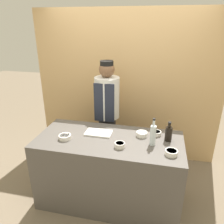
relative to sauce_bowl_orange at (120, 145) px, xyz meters
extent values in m
plane|color=#756651|center=(-0.16, 0.16, -0.93)|extent=(14.00, 14.00, 0.00)
cube|color=tan|center=(-0.16, 1.40, 0.27)|extent=(3.00, 0.18, 2.40)
cube|color=#514C47|center=(-0.16, 0.16, -0.48)|extent=(1.74, 0.80, 0.90)
cylinder|color=white|center=(0.00, 0.00, 0.00)|extent=(0.11, 0.11, 0.06)
cylinder|color=orange|center=(0.00, 0.00, 0.02)|extent=(0.09, 0.09, 0.02)
cylinder|color=white|center=(0.38, 0.37, -0.01)|extent=(0.12, 0.12, 0.05)
cylinder|color=brown|center=(0.38, 0.37, 0.01)|extent=(0.10, 0.10, 0.02)
cylinder|color=white|center=(0.21, 0.31, 0.00)|extent=(0.13, 0.13, 0.06)
cylinder|color=#703384|center=(0.21, 0.31, 0.02)|extent=(0.11, 0.11, 0.02)
cylinder|color=white|center=(-0.67, 0.04, -0.01)|extent=(0.15, 0.15, 0.05)
cylinder|color=red|center=(-0.67, 0.04, 0.01)|extent=(0.12, 0.12, 0.02)
cylinder|color=white|center=(0.55, -0.03, -0.01)|extent=(0.13, 0.13, 0.05)
cylinder|color=green|center=(0.55, -0.03, 0.01)|extent=(0.11, 0.11, 0.02)
cube|color=white|center=(-0.32, 0.26, -0.02)|extent=(0.33, 0.20, 0.02)
cylinder|color=silver|center=(0.35, 0.14, 0.08)|extent=(0.07, 0.07, 0.23)
cylinder|color=silver|center=(0.35, 0.14, 0.24)|extent=(0.03, 0.03, 0.07)
cylinder|color=black|center=(0.35, 0.14, 0.28)|extent=(0.03, 0.03, 0.02)
cylinder|color=black|center=(0.52, 0.27, 0.05)|extent=(0.08, 0.08, 0.17)
cylinder|color=black|center=(0.52, 0.27, 0.17)|extent=(0.03, 0.03, 0.05)
cylinder|color=black|center=(0.52, 0.27, 0.20)|extent=(0.04, 0.04, 0.01)
cylinder|color=#28282D|center=(-0.37, 0.90, -0.51)|extent=(0.26, 0.26, 0.86)
cylinder|color=silver|center=(-0.37, 0.90, 0.23)|extent=(0.36, 0.36, 0.61)
cube|color=#232838|center=(-0.37, 0.72, 0.20)|extent=(0.29, 0.02, 0.56)
sphere|color=brown|center=(-0.37, 0.90, 0.64)|extent=(0.22, 0.22, 0.22)
cylinder|color=black|center=(-0.37, 0.90, 0.72)|extent=(0.19, 0.19, 0.08)
camera|label=1|loc=(0.38, -2.06, 1.25)|focal=35.00mm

